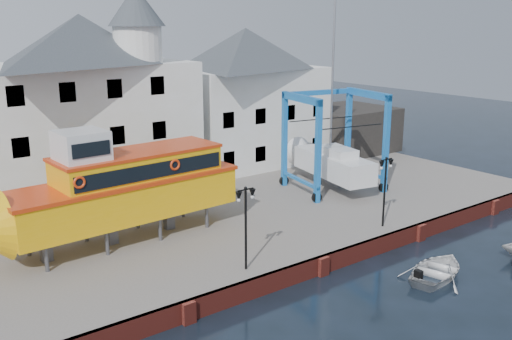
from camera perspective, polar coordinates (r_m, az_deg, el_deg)
ground at (r=30.18m, az=6.62°, el=-10.38°), size 140.00×140.00×0.00m
hardstanding at (r=38.09m, az=-4.85°, el=-4.11°), size 44.00×22.00×1.00m
quay_wall at (r=30.04m, az=6.51°, el=-9.45°), size 44.00×0.47×1.00m
building_white_main at (r=40.92m, az=-16.51°, el=6.51°), size 14.00×8.30×14.00m
building_white_right at (r=48.13m, az=-1.02°, el=7.35°), size 12.00×8.00×11.20m
shed_dark at (r=53.72m, az=8.94°, el=4.06°), size 8.00×7.00×4.00m
lamp_post_left at (r=27.09m, az=-1.04°, el=-3.74°), size 1.12×0.32×4.20m
lamp_post_right at (r=33.70m, az=12.83°, el=-0.41°), size 1.12×0.32×4.20m
tour_boat at (r=31.28m, az=-14.42°, el=-1.98°), size 14.86×4.27×6.40m
travel_lift at (r=41.67m, az=7.16°, el=1.37°), size 7.03×9.08×13.32m
motorboat_b at (r=31.31m, az=17.67°, el=-10.06°), size 5.09×4.19×0.92m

